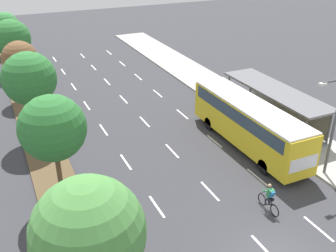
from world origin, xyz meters
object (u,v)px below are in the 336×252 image
object	(u,v)px
bus_shelter	(277,102)
median_tree_farthest	(5,26)
streetlight	(333,121)
median_tree_fifth	(12,38)
median_tree_nearest	(88,233)
bus	(249,120)
cyclist	(269,199)
median_tree_second	(53,128)
median_tree_third	(29,79)
median_tree_fourth	(20,59)

from	to	relation	value
bus_shelter	median_tree_farthest	bearing A→B (deg)	120.42
bus_shelter	streetlight	size ratio (longest dim) A/B	1.59
bus_shelter	median_tree_fifth	world-z (taller)	median_tree_fifth
bus_shelter	median_tree_farthest	size ratio (longest dim) A/B	1.98
bus_shelter	median_tree_nearest	world-z (taller)	median_tree_nearest
median_tree_fifth	bus	bearing A→B (deg)	-60.81
cyclist	streetlight	distance (m)	6.37
median_tree_second	streetlight	world-z (taller)	streetlight
bus	median_tree_third	xyz separation A→B (m)	(-13.59, 7.42, 2.75)
median_tree_fifth	median_tree_farthest	bearing A→B (deg)	90.30
median_tree_fourth	median_tree_third	bearing A→B (deg)	-90.84
median_tree_nearest	streetlight	distance (m)	16.40
median_tree_nearest	median_tree_second	bearing A→B (deg)	88.23
median_tree_fifth	median_tree_farthest	world-z (taller)	median_tree_fifth
bus	median_tree_fifth	distance (m)	27.64
cyclist	bus_shelter	bearing A→B (deg)	49.47
median_tree_second	median_tree_fifth	bearing A→B (deg)	89.96
median_tree_nearest	median_tree_third	bearing A→B (deg)	89.55
median_tree_nearest	median_tree_fifth	bearing A→B (deg)	89.53
cyclist	median_tree_farthest	bearing A→B (deg)	104.75
bus	median_tree_fourth	world-z (taller)	median_tree_fourth
median_tree_second	median_tree_fourth	xyz separation A→B (m)	(-0.00, 16.65, -0.75)
median_tree_second	median_tree_fourth	size ratio (longest dim) A/B	1.18
median_tree_nearest	streetlight	xyz separation A→B (m)	(15.89, 3.99, -0.58)
bus_shelter	median_tree_fourth	bearing A→B (deg)	142.52
median_tree_nearest	cyclist	bearing A→B (deg)	13.89
streetlight	median_tree_fifth	bearing A→B (deg)	118.05
median_tree_third	median_tree_second	bearing A→B (deg)	-89.13
median_tree_nearest	median_tree_second	world-z (taller)	median_tree_nearest
bus	cyclist	distance (m)	7.48
median_tree_nearest	median_tree_fourth	xyz separation A→B (m)	(0.25, 24.98, -0.49)
median_tree_fourth	median_tree_farthest	xyz separation A→B (m)	(-0.02, 16.65, -0.30)
cyclist	streetlight	xyz separation A→B (m)	(5.39, 1.39, 3.10)
bus_shelter	median_tree_fifth	size ratio (longest dim) A/B	1.77
median_tree_farthest	median_tree_fourth	bearing A→B (deg)	-89.92
median_tree_third	median_tree_farthest	distance (m)	25.01
median_tree_fifth	median_tree_third	bearing A→B (deg)	-90.49
bus	median_tree_second	bearing A→B (deg)	-176.15
bus	median_tree_nearest	world-z (taller)	median_tree_nearest
bus_shelter	bus	distance (m)	4.79
bus	bus_shelter	bearing A→B (deg)	26.53
median_tree_second	median_tree_farthest	bearing A→B (deg)	90.05
bus_shelter	median_tree_farthest	xyz separation A→B (m)	(-17.77, 30.26, 1.81)
median_tree_fifth	streetlight	xyz separation A→B (m)	(15.62, -29.32, -0.06)
bus	cyclist	world-z (taller)	bus
median_tree_fifth	bus_shelter	bearing A→B (deg)	-51.06
bus	streetlight	bearing A→B (deg)	-67.53
bus	median_tree_second	xyz separation A→B (m)	(-13.47, -0.91, 2.67)
median_tree_nearest	median_tree_fourth	bearing A→B (deg)	89.42
bus_shelter	median_tree_third	xyz separation A→B (m)	(-17.87, 5.28, 2.95)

